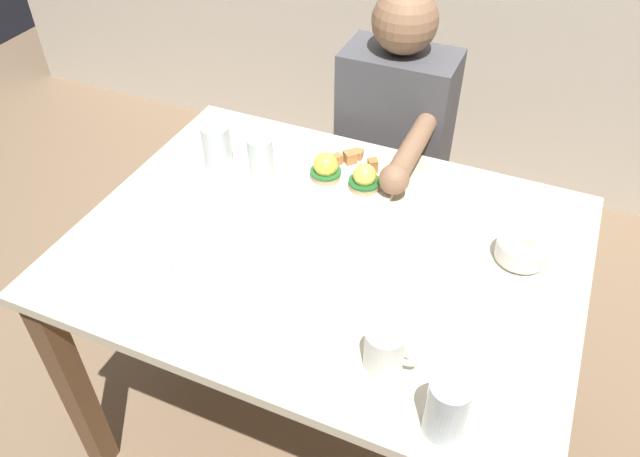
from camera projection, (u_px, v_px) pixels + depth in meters
The scene contains 10 objects.
ground_plane at pixel (325, 413), 1.98m from camera, with size 6.00×6.00×0.00m, color #7F664C.
dining_table at pixel (326, 274), 1.56m from camera, with size 1.20×0.90×0.74m.
eggs_benedict_plate at pixel (345, 177), 1.65m from camera, with size 0.27×0.27×0.09m.
fruit_bowl at pixel (522, 250), 1.43m from camera, with size 0.12×0.12×0.06m.
coffee_mug at pixel (386, 348), 1.19m from camera, with size 0.11×0.08×0.09m.
fork at pixel (171, 267), 1.42m from camera, with size 0.05×0.16×0.00m.
water_glass_near at pixel (217, 149), 1.70m from camera, with size 0.08×0.08×0.12m.
water_glass_far at pixel (261, 159), 1.67m from camera, with size 0.07×0.07×0.11m.
water_glass_extra at pixel (446, 411), 1.08m from camera, with size 0.08×0.08×0.13m.
diner_person at pixel (392, 144), 1.97m from camera, with size 0.34×0.54×1.14m.
Camera 1 is at (0.42, -1.01, 1.75)m, focal length 34.71 mm.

